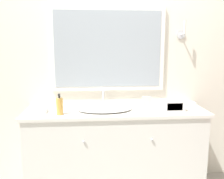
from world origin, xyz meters
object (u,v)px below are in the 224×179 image
object	(u,v)px
sink_basin	(104,108)
soap_bottle	(60,106)
appliance_box	(173,105)
picture_frame	(147,101)

from	to	relation	value
sink_basin	soap_bottle	size ratio (longest dim) A/B	2.73
soap_bottle	appliance_box	bearing A→B (deg)	3.68
soap_bottle	appliance_box	xyz separation A→B (m)	(1.08, 0.07, -0.03)
soap_bottle	appliance_box	world-z (taller)	soap_bottle
sink_basin	soap_bottle	world-z (taller)	soap_bottle
appliance_box	picture_frame	world-z (taller)	same
sink_basin	appliance_box	size ratio (longest dim) A/B	2.59
appliance_box	sink_basin	bearing A→B (deg)	174.75
sink_basin	picture_frame	xyz separation A→B (m)	(0.45, 0.13, 0.03)
soap_bottle	picture_frame	distance (m)	0.91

